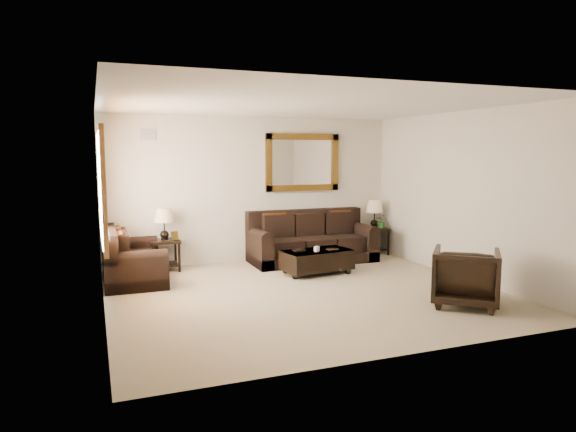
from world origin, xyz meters
name	(u,v)px	position (x,y,z in m)	size (l,w,h in m)	color
room	(305,201)	(0.00, 0.00, 1.35)	(5.51, 5.01, 2.71)	gray
window	(102,187)	(-2.70, 0.90, 1.55)	(0.07, 1.96, 1.66)	white
mirror	(303,162)	(0.98, 2.47, 1.85)	(1.50, 0.06, 1.10)	#44230D
air_vent	(148,134)	(-1.90, 2.48, 2.35)	(0.25, 0.02, 0.18)	#999999
sofa	(311,243)	(0.98, 2.04, 0.34)	(2.32, 1.00, 0.95)	black
loveseat	(130,262)	(-2.33, 1.61, 0.32)	(0.91, 1.53, 0.86)	black
end_table_left	(164,230)	(-1.70, 2.21, 0.71)	(0.49, 0.49, 1.09)	black
end_table_right	(374,219)	(2.43, 2.21, 0.71)	(0.49, 0.49, 1.09)	black
coffee_table	(317,259)	(0.66, 1.07, 0.25)	(1.25, 0.79, 0.50)	black
armchair	(466,274)	(1.77, -1.32, 0.42)	(0.83, 0.77, 0.85)	black
potted_plant	(381,223)	(2.54, 2.12, 0.65)	(0.25, 0.28, 0.22)	#28581E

